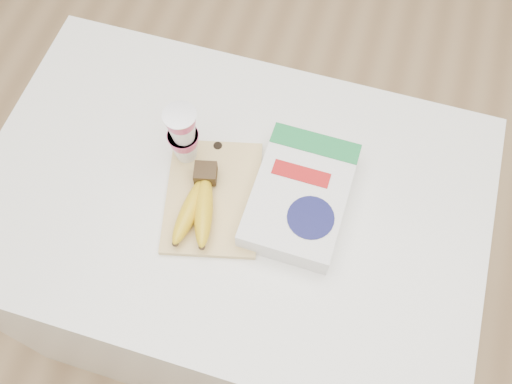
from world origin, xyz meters
TOP-DOWN VIEW (x-y plane):
  - room at (0.00, 0.00)m, footprint 4.00×4.00m
  - table at (0.00, 0.00)m, footprint 1.12×0.74m
  - cutting_board at (-0.03, -0.02)m, footprint 0.26×0.31m
  - bananas at (-0.05, -0.06)m, footprint 0.10×0.20m
  - yogurt_stack at (-0.12, 0.06)m, footprint 0.07×0.07m
  - cereal_box at (0.15, 0.03)m, footprint 0.20×0.29m

SIDE VIEW (x-z plane):
  - table at x=0.00m, z-range 0.00..0.84m
  - cutting_board at x=-0.03m, z-range 0.84..0.85m
  - cereal_box at x=0.15m, z-range 0.84..0.90m
  - bananas at x=-0.05m, z-range 0.84..0.90m
  - yogurt_stack at x=-0.12m, z-range 0.86..1.02m
  - room at x=0.00m, z-range -0.65..3.35m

